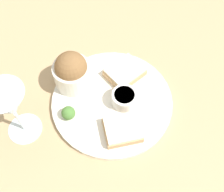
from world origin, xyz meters
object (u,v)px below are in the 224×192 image
Objects in this scene: cheese_toast_far at (122,130)px; wine_glass at (10,106)px; salad_bowl at (72,71)px; cheese_toast_near at (125,72)px; sauce_ramekin at (124,98)px.

wine_glass is (-0.23, 0.04, 0.09)m from cheese_toast_far.
salad_bowl is at bearing 123.58° from cheese_toast_far.
cheese_toast_near is at bearing 78.97° from cheese_toast_far.
sauce_ramekin is 0.08m from cheese_toast_near.
sauce_ramekin reaches higher than cheese_toast_near.
salad_bowl is 0.19m from cheese_toast_far.
salad_bowl is at bearing -178.45° from cheese_toast_near.
salad_bowl is 0.91× the size of cheese_toast_near.
cheese_toast_far is 0.25m from wine_glass.
salad_bowl is 0.17m from wine_glass.
wine_glass is (-0.24, -0.03, 0.08)m from sauce_ramekin.
salad_bowl is at bearing 40.65° from wine_glass.
cheese_toast_far is at bearing -101.70° from sauce_ramekin.
wine_glass is at bearing -172.38° from sauce_ramekin.
cheese_toast_far is at bearing -101.03° from cheese_toast_near.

